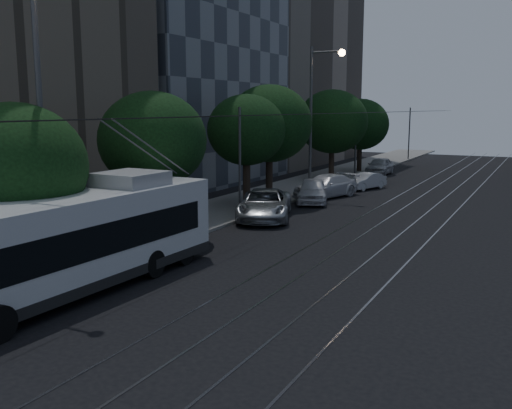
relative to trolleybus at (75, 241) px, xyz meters
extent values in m
plane|color=black|center=(4.06, 3.19, -1.70)|extent=(120.00, 120.00, 0.00)
cube|color=gray|center=(-3.44, 23.19, -1.62)|extent=(5.00, 90.00, 0.15)
cube|color=gray|center=(4.34, 23.19, -1.69)|extent=(0.08, 90.00, 0.02)
cube|color=gray|center=(5.78, 23.19, -1.69)|extent=(0.08, 90.00, 0.02)
cube|color=gray|center=(7.34, 23.19, -1.69)|extent=(0.08, 90.00, 0.02)
cube|color=gray|center=(8.78, 23.19, -1.69)|extent=(0.08, 90.00, 0.02)
cylinder|color=black|center=(0.21, 23.19, 3.90)|extent=(0.02, 90.00, 0.02)
cylinder|color=black|center=(0.91, 23.19, 3.90)|extent=(0.02, 90.00, 0.02)
cylinder|color=#4F4F51|center=(-1.24, 13.19, 1.30)|extent=(0.14, 0.14, 6.00)
cylinder|color=#4F4F51|center=(-1.24, 33.19, 1.30)|extent=(0.14, 0.14, 6.00)
cylinder|color=#4F4F51|center=(-1.24, 53.19, 1.30)|extent=(0.14, 0.14, 6.00)
cube|color=#393F49|center=(-14.94, 25.19, 11.30)|extent=(14.00, 18.00, 26.00)
cube|color=gray|center=(-14.94, 45.19, 15.30)|extent=(14.00, 22.00, 34.00)
cube|color=silver|center=(0.00, -0.17, 0.07)|extent=(2.89, 11.99, 2.83)
cube|color=black|center=(0.00, -0.17, -1.20)|extent=(2.94, 12.03, 0.35)
cube|color=black|center=(0.00, 0.33, 0.19)|extent=(2.88, 9.51, 1.04)
cube|color=black|center=(0.00, 5.77, 0.29)|extent=(2.03, 0.14, 0.99)
cube|color=#9B9B9D|center=(0.00, 2.82, 1.73)|extent=(2.20, 2.25, 0.50)
cylinder|color=#4F4F51|center=(-0.30, 3.86, 2.74)|extent=(0.06, 4.50, 2.37)
cylinder|color=#4F4F51|center=(0.30, 3.86, 2.74)|extent=(0.06, 4.50, 2.37)
cylinder|color=black|center=(-1.22, 2.46, -1.20)|extent=(0.30, 0.99, 0.99)
cylinder|color=black|center=(1.22, 2.46, -1.20)|extent=(0.30, 0.99, 0.99)
cylinder|color=black|center=(-1.22, 4.37, -1.20)|extent=(0.30, 0.99, 0.99)
cylinder|color=black|center=(1.22, 4.37, -1.20)|extent=(0.30, 0.99, 0.99)
imported|color=#B6BABF|center=(-0.14, 13.95, -0.89)|extent=(4.60, 6.35, 1.61)
imported|color=silver|center=(0.15, 20.19, -0.92)|extent=(3.24, 4.92, 1.56)
imported|color=silver|center=(0.09, 22.69, -0.94)|extent=(3.69, 5.62, 1.51)
imported|color=silver|center=(1.36, 27.69, -1.09)|extent=(2.42, 3.87, 1.20)
imported|color=silver|center=(-0.24, 37.33, -0.92)|extent=(1.97, 4.61, 1.55)
cylinder|color=black|center=(-2.44, -0.12, -0.59)|extent=(0.44, 0.44, 2.22)
ellipsoid|color=black|center=(-2.44, -0.12, 2.32)|extent=(4.79, 4.79, 4.31)
cylinder|color=black|center=(-2.44, 7.34, -0.33)|extent=(0.44, 0.44, 2.72)
ellipsoid|color=black|center=(-2.44, 7.34, 2.84)|extent=(4.84, 4.84, 4.35)
cylinder|color=black|center=(-2.63, 16.54, -0.23)|extent=(0.44, 0.44, 2.93)
ellipsoid|color=black|center=(-2.63, 16.54, 2.98)|extent=(4.66, 4.66, 4.19)
cylinder|color=black|center=(-2.44, 19.19, -0.21)|extent=(0.44, 0.44, 2.96)
ellipsoid|color=black|center=(-2.44, 19.19, 3.29)|extent=(5.40, 5.40, 4.86)
cylinder|color=black|center=(-2.63, 31.24, -0.35)|extent=(0.44, 0.44, 2.70)
ellipsoid|color=black|center=(-2.63, 31.24, 3.16)|extent=(5.75, 5.75, 5.18)
cylinder|color=black|center=(-2.44, 38.28, -0.44)|extent=(0.44, 0.44, 2.51)
ellipsoid|color=black|center=(-2.44, 38.28, 2.76)|extent=(5.21, 5.21, 4.69)
cylinder|color=#4F4F51|center=(-1.74, 0.47, 3.63)|extent=(0.20, 0.20, 10.64)
cylinder|color=#4F4F51|center=(-1.14, 22.86, 3.29)|extent=(0.20, 0.20, 9.96)
cylinder|color=#4F4F51|center=(-0.04, 22.86, 7.87)|extent=(2.19, 0.12, 0.12)
sphere|color=#FFC98C|center=(0.96, 22.86, 7.77)|extent=(0.44, 0.44, 0.44)
camera|label=1|loc=(13.46, -13.23, 4.26)|focal=40.00mm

